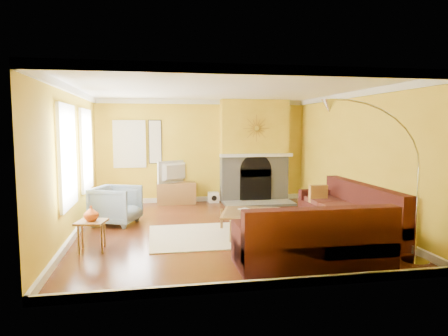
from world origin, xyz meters
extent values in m
cube|color=#602B14|center=(0.00, 0.00, -0.01)|extent=(5.50, 6.00, 0.02)
cube|color=white|center=(0.00, 0.00, 2.71)|extent=(5.50, 6.00, 0.02)
cube|color=gold|center=(0.00, 3.01, 1.35)|extent=(5.50, 0.02, 2.70)
cube|color=gold|center=(0.00, -3.01, 1.35)|extent=(5.50, 0.02, 2.70)
cube|color=gold|center=(-2.76, 0.00, 1.35)|extent=(0.02, 6.00, 2.70)
cube|color=gold|center=(2.76, 0.00, 1.35)|extent=(0.02, 6.00, 2.70)
cube|color=white|center=(-2.72, 1.30, 1.50)|extent=(0.06, 1.22, 1.72)
cube|color=white|center=(-2.72, -0.60, 1.50)|extent=(0.06, 1.22, 1.72)
cube|color=white|center=(-1.90, 2.96, 1.55)|extent=(0.82, 0.06, 1.22)
cube|color=white|center=(-1.25, 2.97, 1.60)|extent=(0.34, 0.04, 1.14)
cube|color=white|center=(1.35, 2.56, 1.25)|extent=(1.92, 0.22, 0.08)
cube|color=gray|center=(1.35, 2.25, 0.03)|extent=(1.80, 0.70, 0.06)
cube|color=beige|center=(-0.20, -0.48, 0.01)|extent=(2.40, 1.80, 0.02)
cube|color=olive|center=(-0.74, 2.76, 0.27)|extent=(0.99, 0.45, 0.55)
imported|color=black|center=(-0.74, 2.76, 0.83)|extent=(0.89, 0.68, 0.57)
cube|color=white|center=(0.24, 2.76, 0.13)|extent=(0.27, 0.27, 0.27)
imported|color=slate|center=(-2.07, 0.74, 0.39)|extent=(1.11, 1.09, 0.79)
imported|color=#D8591E|center=(-2.30, -0.99, 0.61)|extent=(0.29, 0.29, 0.25)
imported|color=white|center=(0.31, -0.39, 0.44)|extent=(0.28, 0.31, 0.02)
camera|label=1|loc=(-1.30, -7.53, 1.98)|focal=32.00mm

